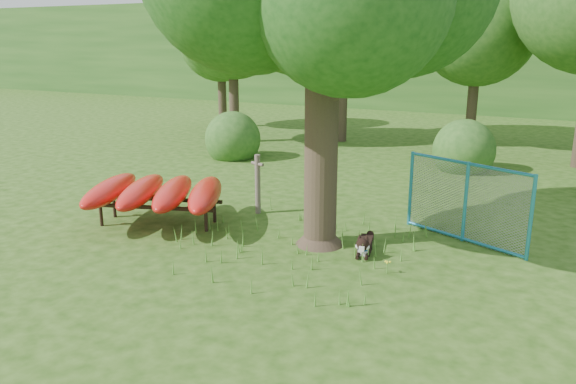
% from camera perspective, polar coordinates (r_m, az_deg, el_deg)
% --- Properties ---
extents(ground, '(80.00, 80.00, 0.00)m').
position_cam_1_polar(ground, '(9.73, -4.28, -7.21)').
color(ground, '#21440D').
rests_on(ground, ground).
extents(wooden_post, '(0.36, 0.18, 1.31)m').
position_cam_1_polar(wooden_post, '(12.26, -3.10, 0.97)').
color(wooden_post, brown).
rests_on(wooden_post, ground).
extents(kayak_rack, '(3.59, 3.22, 0.89)m').
position_cam_1_polar(kayak_rack, '(11.81, -13.16, -0.02)').
color(kayak_rack, black).
rests_on(kayak_rack, ground).
extents(husky_dog, '(0.40, 1.00, 0.44)m').
position_cam_1_polar(husky_dog, '(10.18, 7.79, -5.35)').
color(husky_dog, black).
rests_on(husky_dog, ground).
extents(fence_section, '(2.44, 1.10, 2.56)m').
position_cam_1_polar(fence_section, '(11.02, 17.57, -0.97)').
color(fence_section, teal).
rests_on(fence_section, ground).
extents(wildflower_clump, '(0.11, 0.11, 0.22)m').
position_cam_1_polar(wildflower_clump, '(9.38, 10.06, -7.12)').
color(wildflower_clump, '#538F2E').
rests_on(wildflower_clump, ground).
extents(bg_tree_a, '(4.40, 4.40, 6.70)m').
position_cam_1_polar(bg_tree_a, '(20.94, -5.72, 17.27)').
color(bg_tree_a, '#34271C').
rests_on(bg_tree_a, ground).
extents(bg_tree_c, '(4.00, 4.00, 6.12)m').
position_cam_1_polar(bg_tree_c, '(20.93, 18.80, 15.54)').
color(bg_tree_c, '#34271C').
rests_on(bg_tree_c, ground).
extents(bg_tree_f, '(3.60, 3.60, 5.55)m').
position_cam_1_polar(bg_tree_f, '(24.80, -6.87, 15.16)').
color(bg_tree_f, '#34271C').
rests_on(bg_tree_f, ground).
extents(shrub_left, '(1.80, 1.80, 1.80)m').
position_cam_1_polar(shrub_left, '(18.39, -5.59, 3.51)').
color(shrub_left, '#27541B').
rests_on(shrub_left, ground).
extents(shrub_mid, '(1.80, 1.80, 1.80)m').
position_cam_1_polar(shrub_mid, '(17.29, 17.28, 2.14)').
color(shrub_mid, '#27541B').
rests_on(shrub_mid, ground).
extents(wooded_hillside, '(80.00, 12.00, 6.00)m').
position_cam_1_polar(wooded_hillside, '(35.99, 19.94, 13.21)').
color(wooded_hillside, '#27541B').
rests_on(wooded_hillside, ground).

